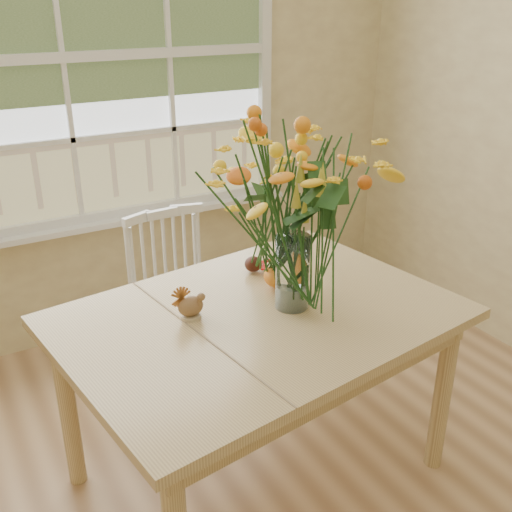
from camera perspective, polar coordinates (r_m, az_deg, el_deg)
wall_back at (r=3.23m, az=-17.66°, el=14.09°), size 4.00×0.02×2.70m
window at (r=3.18m, az=-17.91°, el=17.22°), size 2.42×0.12×1.74m
dining_table at (r=2.26m, az=0.25°, el=-7.44°), size 1.54×1.19×0.76m
windsor_chair at (r=2.96m, az=-7.76°, el=-3.45°), size 0.43×0.41×0.88m
flower_vase at (r=2.09m, az=3.67°, el=5.45°), size 0.59×0.59×0.70m
pumpkin at (r=2.37m, az=2.14°, el=-2.04°), size 0.12×0.12×0.09m
turkey_figurine at (r=2.17m, az=-6.25°, el=-4.78°), size 0.10×0.07×0.12m
dark_gourd at (r=2.51m, az=-0.27°, el=-0.85°), size 0.13×0.09×0.07m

